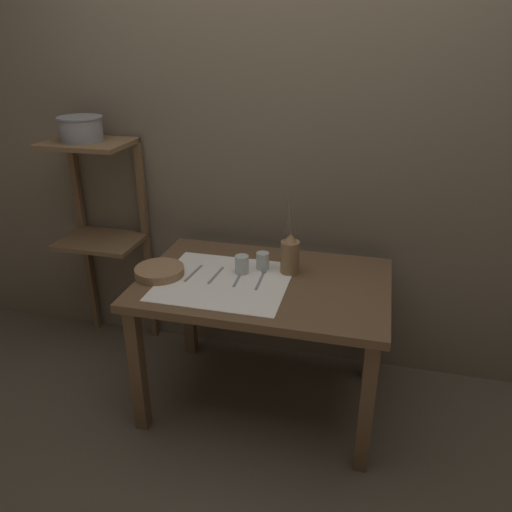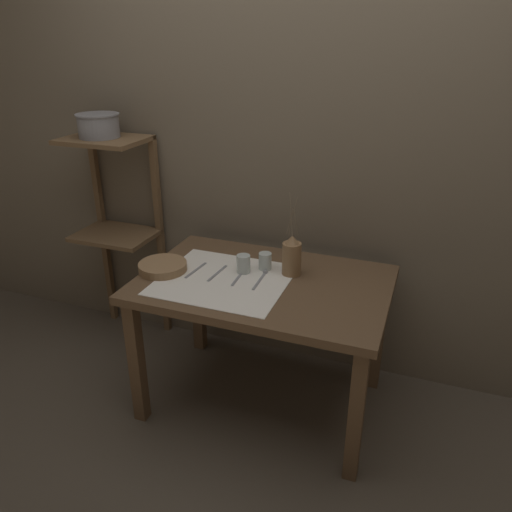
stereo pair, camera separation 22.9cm
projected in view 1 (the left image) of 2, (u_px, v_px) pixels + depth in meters
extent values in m
plane|color=brown|center=(263.00, 399.00, 2.63)|extent=(12.00, 12.00, 0.00)
cube|color=#6B5E4C|center=(287.00, 152.00, 2.57)|extent=(7.00, 0.06, 2.40)
cube|color=brown|center=(264.00, 284.00, 2.35)|extent=(1.16, 0.78, 0.04)
cube|color=brown|center=(138.00, 370.00, 2.32)|extent=(0.06, 0.06, 0.66)
cube|color=brown|center=(366.00, 408.00, 2.08)|extent=(0.06, 0.06, 0.66)
cube|color=brown|center=(189.00, 302.00, 2.90)|extent=(0.06, 0.06, 0.66)
cube|color=brown|center=(372.00, 326.00, 2.67)|extent=(0.06, 0.06, 0.66)
cube|color=brown|center=(87.00, 143.00, 2.59)|extent=(0.45, 0.33, 0.02)
cube|color=brown|center=(101.00, 241.00, 2.82)|extent=(0.45, 0.33, 0.02)
cube|color=brown|center=(84.00, 238.00, 3.02)|extent=(0.04, 0.04, 1.25)
cube|color=brown|center=(147.00, 245.00, 2.93)|extent=(0.04, 0.04, 1.25)
cube|color=white|center=(224.00, 281.00, 2.33)|extent=(0.60, 0.54, 0.00)
cylinder|color=olive|center=(290.00, 257.00, 2.38)|extent=(0.09, 0.09, 0.16)
cone|color=olive|center=(290.00, 238.00, 2.34)|extent=(0.07, 0.07, 0.04)
cylinder|color=brown|center=(289.00, 221.00, 2.30)|extent=(0.01, 0.02, 0.13)
cylinder|color=brown|center=(290.00, 214.00, 2.31)|extent=(0.04, 0.04, 0.17)
cylinder|color=brown|center=(289.00, 213.00, 2.29)|extent=(0.04, 0.04, 0.20)
cylinder|color=brown|center=(294.00, 221.00, 2.31)|extent=(0.03, 0.01, 0.12)
cylinder|color=#8E6B47|center=(159.00, 271.00, 2.38)|extent=(0.23, 0.23, 0.04)
cylinder|color=#B7C1BC|center=(242.00, 264.00, 2.39)|extent=(0.07, 0.07, 0.09)
cylinder|color=#B7C1BC|center=(263.00, 261.00, 2.43)|extent=(0.06, 0.06, 0.08)
cube|color=gray|center=(193.00, 273.00, 2.39)|extent=(0.03, 0.18, 0.00)
cube|color=gray|center=(216.00, 275.00, 2.37)|extent=(0.03, 0.18, 0.00)
cube|color=gray|center=(238.00, 278.00, 2.35)|extent=(0.02, 0.18, 0.00)
sphere|color=gray|center=(243.00, 269.00, 2.43)|extent=(0.02, 0.02, 0.02)
cube|color=gray|center=(260.00, 281.00, 2.32)|extent=(0.02, 0.18, 0.00)
sphere|color=gray|center=(264.00, 272.00, 2.40)|extent=(0.02, 0.02, 0.02)
cylinder|color=gray|center=(81.00, 129.00, 2.57)|extent=(0.22, 0.22, 0.12)
cylinder|color=gray|center=(79.00, 117.00, 2.54)|extent=(0.23, 0.23, 0.01)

